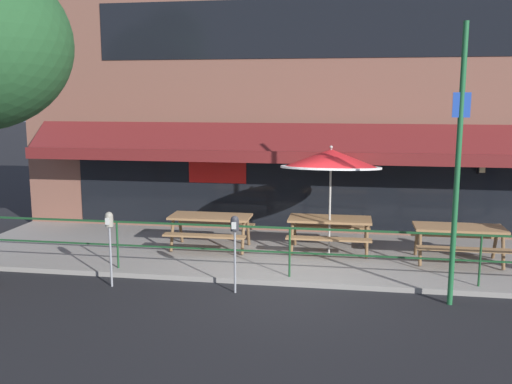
# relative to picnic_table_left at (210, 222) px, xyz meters

# --- Properties ---
(ground_plane) EXTENTS (120.00, 120.00, 0.00)m
(ground_plane) POSITION_rel_picnic_table_left_xyz_m (1.96, -2.02, -0.71)
(ground_plane) COLOR black
(patio_deck) EXTENTS (15.00, 4.00, 0.10)m
(patio_deck) POSITION_rel_picnic_table_left_xyz_m (1.96, -0.02, -0.66)
(patio_deck) COLOR gray
(patio_deck) RESTS_ON ground
(restaurant_building) EXTENTS (15.00, 1.60, 7.29)m
(restaurant_building) POSITION_rel_picnic_table_left_xyz_m (1.96, 2.20, 2.91)
(restaurant_building) COLOR brown
(restaurant_building) RESTS_ON ground
(patio_railing) EXTENTS (13.84, 0.04, 0.97)m
(patio_railing) POSITION_rel_picnic_table_left_xyz_m (1.96, -1.72, 0.09)
(patio_railing) COLOR #194723
(patio_railing) RESTS_ON patio_deck
(picnic_table_left) EXTENTS (1.80, 1.42, 0.76)m
(picnic_table_left) POSITION_rel_picnic_table_left_xyz_m (0.00, 0.00, 0.00)
(picnic_table_left) COLOR #997047
(picnic_table_left) RESTS_ON patio_deck
(picnic_table_centre) EXTENTS (1.80, 1.42, 0.76)m
(picnic_table_centre) POSITION_rel_picnic_table_left_xyz_m (2.65, 0.16, 0.00)
(picnic_table_centre) COLOR #997047
(picnic_table_centre) RESTS_ON patio_deck
(picnic_table_right) EXTENTS (1.80, 1.42, 0.76)m
(picnic_table_right) POSITION_rel_picnic_table_left_xyz_m (5.31, -0.23, 0.00)
(picnic_table_right) COLOR #997047
(picnic_table_right) RESTS_ON patio_deck
(patio_umbrella_centre) EXTENTS (2.14, 2.14, 2.39)m
(patio_umbrella_centre) POSITION_rel_picnic_table_left_xyz_m (2.65, -0.03, 1.47)
(patio_umbrella_centre) COLOR #B7B2A8
(patio_umbrella_centre) RESTS_ON patio_deck
(parking_meter_near) EXTENTS (0.15, 0.16, 1.42)m
(parking_meter_near) POSITION_rel_picnic_table_left_xyz_m (-1.28, -2.53, 0.44)
(parking_meter_near) COLOR gray
(parking_meter_near) RESTS_ON ground
(parking_meter_far) EXTENTS (0.15, 0.16, 1.42)m
(parking_meter_far) POSITION_rel_picnic_table_left_xyz_m (1.06, -2.50, 0.44)
(parking_meter_far) COLOR gray
(parking_meter_far) RESTS_ON ground
(street_sign_pole) EXTENTS (0.28, 0.09, 4.68)m
(street_sign_pole) POSITION_rel_picnic_table_left_xyz_m (4.79, -2.47, 1.69)
(street_sign_pole) COLOR #1E6033
(street_sign_pole) RESTS_ON ground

